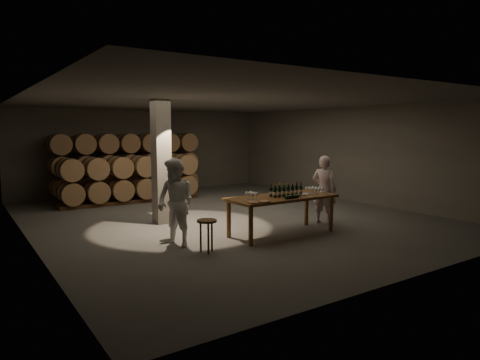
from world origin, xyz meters
TOP-DOWN VIEW (x-y plane):
  - room at (-1.80, 0.20)m, footprint 12.00×12.00m
  - tasting_table at (0.00, -2.50)m, footprint 2.60×1.10m
  - barrel_stack_back at (-0.96, 5.20)m, footprint 5.48×0.95m
  - barrel_stack_front at (-1.35, 3.80)m, footprint 4.70×0.95m
  - bottle_cluster at (0.13, -2.50)m, footprint 0.86×0.23m
  - lying_bottles at (-0.02, -2.89)m, footprint 0.47×0.08m
  - glass_cluster_left at (-0.90, -2.56)m, footprint 0.20×0.31m
  - glass_cluster_right at (0.93, -2.60)m, footprint 0.30×0.41m
  - plate at (0.58, -2.57)m, footprint 0.31×0.31m
  - notebook_near at (-0.85, -2.95)m, footprint 0.27×0.24m
  - notebook_corner at (-1.08, -2.88)m, footprint 0.27×0.31m
  - pen at (-0.75, -2.95)m, footprint 0.13×0.02m
  - stool at (-2.17, -2.83)m, footprint 0.40×0.40m
  - person_man at (1.65, -2.21)m, footprint 0.65×0.76m
  - person_woman at (-2.48, -2.07)m, footprint 0.95×1.07m

SIDE VIEW (x-z plane):
  - stool at x=-2.17m, z-range 0.21..0.87m
  - tasting_table at x=0.00m, z-range 0.35..1.25m
  - barrel_stack_front at x=-1.35m, z-range 0.04..1.61m
  - person_man at x=1.65m, z-range 0.00..1.78m
  - pen at x=-0.75m, z-range 0.90..0.91m
  - plate at x=0.58m, z-range 0.90..0.92m
  - notebook_corner at x=-1.08m, z-range 0.90..0.92m
  - notebook_near at x=-0.85m, z-range 0.90..0.93m
  - person_woman at x=-2.48m, z-range 0.00..1.84m
  - lying_bottles at x=-0.02m, z-range 0.90..0.98m
  - bottle_cluster at x=0.13m, z-range 0.86..1.16m
  - glass_cluster_right at x=0.93m, z-range 0.93..1.09m
  - glass_cluster_left at x=-0.90m, z-range 0.94..1.12m
  - barrel_stack_back at x=-0.96m, z-range 0.04..2.35m
  - room at x=-1.80m, z-range -4.40..7.60m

